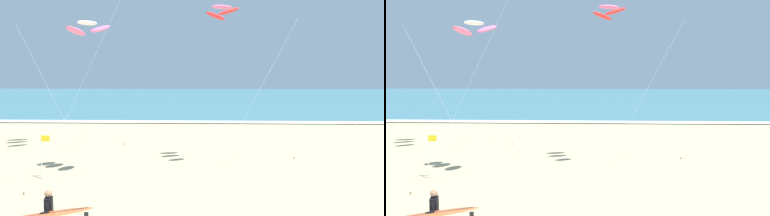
# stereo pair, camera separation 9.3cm
# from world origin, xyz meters

# --- Properties ---
(ocean_water) EXTENTS (160.00, 60.00, 0.08)m
(ocean_water) POSITION_xyz_m (0.00, 58.14, 0.04)
(ocean_water) COLOR teal
(ocean_water) RESTS_ON ground
(shoreline_foam) EXTENTS (160.00, 1.72, 0.01)m
(shoreline_foam) POSITION_xyz_m (0.00, 28.44, 0.09)
(shoreline_foam) COLOR white
(shoreline_foam) RESTS_ON ocean_water
(surfer_trailing) EXTENTS (2.54, 1.13, 1.71)m
(surfer_trailing) POSITION_xyz_m (-3.21, 2.22, 1.05)
(surfer_trailing) COLOR black
(surfer_trailing) RESTS_ON ground
(kite_arc_rose_near) EXTENTS (5.14, 2.78, 8.32)m
(kite_arc_rose_near) POSITION_xyz_m (2.01, 12.25, 7.98)
(kite_arc_rose_near) COLOR red
(kite_arc_rose_near) RESTS_ON ground
(kite_arc_ivory_high) EXTENTS (3.22, 4.09, 7.29)m
(kite_arc_ivory_high) POSITION_xyz_m (-4.28, 10.01, 6.97)
(kite_arc_ivory_high) COLOR pink
(kite_arc_ivory_high) RESTS_ON ground
(lifeguard_flag) EXTENTS (0.45, 0.05, 2.10)m
(lifeguard_flag) POSITION_xyz_m (-6.33, 9.35, 1.27)
(lifeguard_flag) COLOR silver
(lifeguard_flag) RESTS_ON ground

